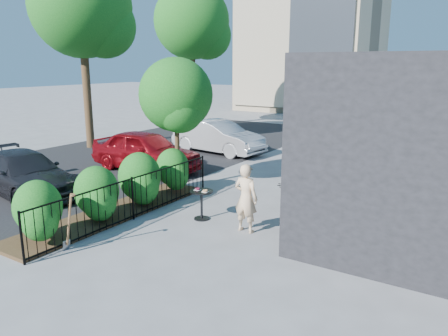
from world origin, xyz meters
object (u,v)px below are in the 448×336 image
Objects in this scene: patio_tree at (177,100)px; car_silver at (218,137)px; street_tree_far at (192,26)px; car_red at (146,151)px; cafe_table at (202,200)px; woman at (246,198)px; car_darkgrey at (24,174)px; street_tree_near at (81,13)px; shovel at (69,225)px.

car_silver is at bearing 111.20° from patio_tree.
street_tree_far is 12.31m from car_red.
car_silver reaches higher than cafe_table.
car_red is at bearing -26.84° from woman.
woman is 7.09m from car_darkgrey.
woman is at bearing -28.94° from patio_tree.
woman is at bearing -4.90° from cafe_table.
street_tree_near is at bearing 153.03° from cafe_table.
car_red reaches higher than cafe_table.
shovel is 0.31× the size of car_silver.
shovel is at bearing -150.09° from car_red.
car_darkgrey is (-7.03, -0.95, -0.18)m from woman.
car_red is (-2.55, 1.30, -2.03)m from patio_tree.
street_tree_near is 1.94× the size of car_red.
car_silver is 8.39m from car_darkgrey.
patio_tree is 13.95m from street_tree_far.
car_red is (-3.53, 6.17, 0.15)m from shovel.
street_tree_near is at bearing 137.11° from shovel.
car_silver is at bearing -6.30° from car_red.
street_tree_near reaches higher than cafe_table.
car_red is at bearing -20.23° from street_tree_near.
cafe_table is (9.86, -13.01, -5.41)m from street_tree_far.
cafe_table is 0.49× the size of woman.
cafe_table is (2.15, -1.81, -2.25)m from patio_tree.
patio_tree is 2.45× the size of woman.
street_tree_near is 1.91× the size of car_darkgrey.
shovel is (-1.17, -3.05, 0.07)m from cafe_table.
street_tree_far is 1.91× the size of car_darkgrey.
car_silver reaches higher than car_darkgrey.
patio_tree is 0.92× the size of car_red.
street_tree_near is at bearing -90.00° from street_tree_far.
street_tree_far is 1.94× the size of car_red.
shovel is (8.68, -8.06, -5.34)m from street_tree_near.
car_red is at bearing -62.51° from street_tree_far.
street_tree_near is 10.51× the size of cafe_table.
cafe_table is at bearing -40.10° from patio_tree.
car_darkgrey is at bearing 8.99° from woman.
woman is (11.19, -13.13, -5.11)m from street_tree_far.
street_tree_far is at bearing 50.34° from car_silver.
woman is (11.19, -5.13, -5.11)m from street_tree_near.
shovel is at bearing -78.59° from patio_tree.
street_tree_far is 17.99m from woman.
car_darkgrey is at bearing -140.89° from patio_tree.
street_tree_near reaches higher than patio_tree.
street_tree_far is at bearing -48.25° from woman.
shovel is 4.94m from car_darkgrey.
street_tree_near and street_tree_far have the same top height.
car_silver is (-2.09, 5.38, -2.06)m from patio_tree.
street_tree_near is 7.55m from car_red.
cafe_table is at bearing -3.59° from woman.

